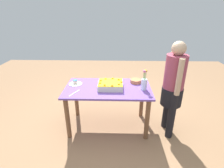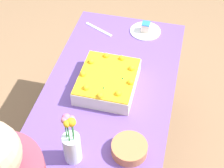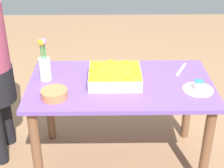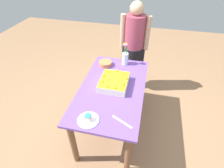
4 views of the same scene
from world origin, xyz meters
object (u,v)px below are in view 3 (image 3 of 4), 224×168
object	(u,v)px
serving_plate_with_slice	(198,88)
fruit_bowl	(54,94)
cake_knife	(181,69)
flower_vase	(45,65)
sheet_cake	(115,76)

from	to	relation	value
serving_plate_with_slice	fruit_bowl	xyz separation A→B (m)	(1.00, 0.09, 0.01)
serving_plate_with_slice	fruit_bowl	size ratio (longest dim) A/B	1.18
cake_knife	flower_vase	xyz separation A→B (m)	(1.05, 0.15, 0.12)
fruit_bowl	flower_vase	bearing A→B (deg)	-69.44
serving_plate_with_slice	sheet_cake	bearing A→B (deg)	-12.31
cake_knife	flower_vase	distance (m)	1.07
fruit_bowl	sheet_cake	bearing A→B (deg)	-152.31
sheet_cake	fruit_bowl	size ratio (longest dim) A/B	2.08
serving_plate_with_slice	fruit_bowl	distance (m)	1.01
sheet_cake	cake_knife	world-z (taller)	sheet_cake
sheet_cake	flower_vase	size ratio (longest dim) A/B	1.18
sheet_cake	serving_plate_with_slice	size ratio (longest dim) A/B	1.76
sheet_cake	fruit_bowl	bearing A→B (deg)	27.69
sheet_cake	flower_vase	distance (m)	0.52
fruit_bowl	serving_plate_with_slice	bearing A→B (deg)	-174.87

